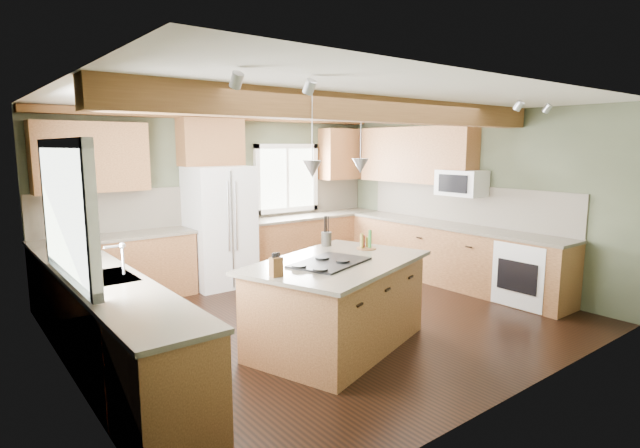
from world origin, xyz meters
TOP-DOWN VIEW (x-y plane):
  - floor at (0.00, 0.00)m, footprint 5.60×5.60m
  - ceiling at (0.00, 0.00)m, footprint 5.60×5.60m
  - wall_back at (0.00, 2.50)m, footprint 5.60×0.00m
  - wall_left at (-2.80, 0.00)m, footprint 0.00×5.00m
  - wall_right at (2.80, 0.00)m, footprint 0.00×5.00m
  - ceiling_beam at (0.00, -0.74)m, footprint 5.55×0.26m
  - soffit_trim at (0.00, 2.40)m, footprint 5.55×0.20m
  - backsplash_back at (0.00, 2.48)m, footprint 5.58×0.03m
  - backsplash_right at (2.78, 0.05)m, footprint 0.03×3.70m
  - base_cab_back_left at (-1.79, 2.20)m, footprint 2.02×0.60m
  - counter_back_left at (-1.79, 2.20)m, footprint 2.06×0.64m
  - base_cab_back_right at (1.49, 2.20)m, footprint 2.62×0.60m
  - counter_back_right at (1.49, 2.20)m, footprint 2.66×0.64m
  - base_cab_left at (-2.50, 0.05)m, footprint 0.60×3.70m
  - counter_left at (-2.50, 0.05)m, footprint 0.64×3.74m
  - base_cab_right at (2.50, 0.05)m, footprint 0.60×3.70m
  - counter_right at (2.50, 0.05)m, footprint 0.64×3.74m
  - upper_cab_back_left at (-1.99, 2.33)m, footprint 1.40×0.35m
  - upper_cab_over_fridge at (-0.30, 2.33)m, footprint 0.96×0.35m
  - upper_cab_right at (2.62, 0.90)m, footprint 0.35×2.20m
  - upper_cab_back_corner at (2.30, 2.33)m, footprint 0.90×0.35m
  - window_left at (-2.78, 0.05)m, footprint 0.04×1.60m
  - window_back at (1.15, 2.48)m, footprint 1.10×0.04m
  - sink at (-2.50, 0.05)m, footprint 0.50×0.65m
  - faucet at (-2.32, 0.05)m, footprint 0.02×0.02m
  - dishwasher at (-2.49, -1.25)m, footprint 0.60×0.60m
  - oven at (2.49, -1.25)m, footprint 0.60×0.72m
  - microwave at (2.58, -0.05)m, footprint 0.40×0.70m
  - pendant_left at (-0.84, -0.89)m, footprint 0.18×0.18m
  - pendant_right at (0.04, -0.59)m, footprint 0.18×0.18m
  - refrigerator at (-0.30, 2.12)m, footprint 0.90×0.74m
  - island at (-0.40, -0.74)m, footprint 2.12×1.67m
  - island_top at (-0.40, -0.74)m, footprint 2.28×1.82m
  - cooktop at (-0.55, -0.79)m, footprint 0.93×0.76m
  - knife_block at (-1.25, -0.89)m, footprint 0.11×0.08m
  - utensil_crock at (-0.00, -0.06)m, footprint 0.13×0.13m
  - bottle_tray at (0.24, -0.49)m, footprint 0.31×0.31m

SIDE VIEW (x-z plane):
  - floor at x=0.00m, z-range 0.00..0.00m
  - dishwasher at x=-2.49m, z-range 0.01..0.85m
  - oven at x=2.49m, z-range 0.01..0.85m
  - base_cab_back_left at x=-1.79m, z-range 0.00..0.88m
  - base_cab_back_right at x=1.49m, z-range 0.00..0.88m
  - base_cab_left at x=-2.50m, z-range 0.00..0.88m
  - base_cab_right at x=2.50m, z-range 0.00..0.88m
  - island at x=-0.40m, z-range 0.00..0.88m
  - counter_back_left at x=-1.79m, z-range 0.88..0.92m
  - counter_back_right at x=1.49m, z-range 0.88..0.92m
  - counter_left at x=-2.50m, z-range 0.88..0.92m
  - counter_right at x=2.50m, z-range 0.88..0.92m
  - refrigerator at x=-0.30m, z-range 0.00..1.80m
  - island_top at x=-0.40m, z-range 0.88..0.92m
  - sink at x=-2.50m, z-range 0.89..0.92m
  - cooktop at x=-0.55m, z-range 0.92..0.94m
  - utensil_crock at x=0.00m, z-range 0.92..1.08m
  - knife_block at x=-1.25m, z-range 0.92..1.10m
  - bottle_tray at x=0.24m, z-range 0.92..1.13m
  - faucet at x=-2.32m, z-range 0.91..1.19m
  - backsplash_back at x=0.00m, z-range 0.92..1.50m
  - backsplash_right at x=2.78m, z-range 0.92..1.50m
  - wall_back at x=0.00m, z-range -1.50..4.10m
  - wall_left at x=-2.80m, z-range -1.20..3.80m
  - wall_right at x=2.80m, z-range -1.20..3.80m
  - window_back at x=1.15m, z-range 1.05..2.05m
  - window_left at x=-2.78m, z-range 1.02..2.08m
  - microwave at x=2.58m, z-range 1.36..1.74m
  - pendant_left at x=-0.84m, z-range 1.80..1.96m
  - pendant_right at x=0.04m, z-range 1.80..1.96m
  - upper_cab_back_left at x=-1.99m, z-range 1.50..2.40m
  - upper_cab_right at x=2.62m, z-range 1.50..2.40m
  - upper_cab_back_corner at x=2.30m, z-range 1.50..2.40m
  - upper_cab_over_fridge at x=-0.30m, z-range 1.80..2.50m
  - ceiling_beam at x=0.00m, z-range 2.34..2.60m
  - soffit_trim at x=0.00m, z-range 2.49..2.59m
  - ceiling at x=0.00m, z-range 2.60..2.60m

